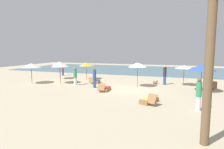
# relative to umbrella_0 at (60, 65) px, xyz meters

# --- Properties ---
(ground_plane) EXTENTS (60.00, 60.00, 0.00)m
(ground_plane) POSITION_rel_umbrella_0_xyz_m (7.35, -0.48, -1.93)
(ground_plane) COLOR #BCAD8E
(ocean_water) EXTENTS (48.00, 16.00, 0.06)m
(ocean_water) POSITION_rel_umbrella_0_xyz_m (7.35, 16.52, -1.90)
(ocean_water) COLOR slate
(ocean_water) RESTS_ON ground_plane
(umbrella_0) EXTENTS (1.75, 1.75, 2.13)m
(umbrella_0) POSITION_rel_umbrella_0_xyz_m (0.00, 0.00, 0.00)
(umbrella_0) COLOR brown
(umbrella_0) RESTS_ON ground_plane
(umbrella_1) EXTENTS (1.71, 1.71, 2.28)m
(umbrella_1) POSITION_rel_umbrella_0_xyz_m (7.84, 0.75, 0.14)
(umbrella_1) COLOR brown
(umbrella_1) RESTS_ON ground_plane
(umbrella_2) EXTENTS (1.71, 1.71, 2.07)m
(umbrella_2) POSITION_rel_umbrella_0_xyz_m (-1.88, 2.64, -0.07)
(umbrella_2) COLOR brown
(umbrella_2) RESTS_ON ground_plane
(umbrella_3) EXTENTS (1.94, 1.94, 2.09)m
(umbrella_3) POSITION_rel_umbrella_0_xyz_m (-2.74, -1.02, -0.06)
(umbrella_3) COLOR olive
(umbrella_3) RESTS_ON ground_plane
(umbrella_4) EXTENTS (1.74, 1.74, 1.99)m
(umbrella_4) POSITION_rel_umbrella_0_xyz_m (11.88, 2.89, -0.11)
(umbrella_4) COLOR brown
(umbrella_4) RESTS_ON ground_plane
(umbrella_5) EXTENTS (1.73, 1.73, 1.97)m
(umbrella_5) POSITION_rel_umbrella_0_xyz_m (1.14, 3.59, -0.17)
(umbrella_5) COLOR brown
(umbrella_5) RESTS_ON ground_plane
(umbrella_6) EXTENTS (2.26, 2.26, 2.26)m
(umbrella_6) POSITION_rel_umbrella_0_xyz_m (13.17, 0.43, 0.08)
(umbrella_6) COLOR brown
(umbrella_6) RESTS_ON ground_plane
(lounger_0) EXTENTS (0.76, 1.73, 0.70)m
(lounger_0) POSITION_rel_umbrella_0_xyz_m (5.62, -1.76, -1.76)
(lounger_0) COLOR olive
(lounger_0) RESTS_ON ground_plane
(lounger_2) EXTENTS (1.17, 1.75, 0.73)m
(lounger_2) POSITION_rel_umbrella_0_xyz_m (9.75, -4.36, -1.76)
(lounger_2) COLOR olive
(lounger_2) RESTS_ON ground_plane
(lounger_3) EXTENTS (0.99, 1.80, 0.67)m
(lounger_3) POSITION_rel_umbrella_0_xyz_m (3.30, 1.49, -1.76)
(lounger_3) COLOR olive
(lounger_3) RESTS_ON ground_plane
(lounger_4) EXTENTS (0.89, 1.72, 0.74)m
(lounger_4) POSITION_rel_umbrella_0_xyz_m (14.17, 2.36, -1.76)
(lounger_4) COLOR olive
(lounger_4) RESTS_ON ground_plane
(person_0) EXTENTS (0.33, 0.33, 1.87)m
(person_0) POSITION_rel_umbrella_0_xyz_m (12.59, -5.00, -0.97)
(person_0) COLOR white
(person_0) RESTS_ON ground_plane
(person_1) EXTENTS (0.44, 0.44, 1.73)m
(person_1) POSITION_rel_umbrella_0_xyz_m (-3.45, 5.55, -1.05)
(person_1) COLOR #2D4C8C
(person_1) RESTS_ON ground_plane
(person_2) EXTENTS (0.48, 0.48, 1.76)m
(person_2) POSITION_rel_umbrella_0_xyz_m (1.93, -0.36, -1.05)
(person_2) COLOR white
(person_2) RESTS_ON ground_plane
(person_3) EXTENTS (0.43, 0.43, 1.94)m
(person_3) POSITION_rel_umbrella_0_xyz_m (10.11, 2.92, -0.93)
(person_3) COLOR #2D4C8C
(person_3) RESTS_ON ground_plane
(person_4) EXTENTS (0.38, 0.38, 1.78)m
(person_4) POSITION_rel_umbrella_0_xyz_m (4.21, -0.82, -1.03)
(person_4) COLOR #2D4C8C
(person_4) RESTS_ON ground_plane
(dog) EXTENTS (0.66, 0.72, 0.35)m
(dog) POSITION_rel_umbrella_0_xyz_m (9.19, 2.99, -1.75)
(dog) COLOR olive
(dog) RESTS_ON ground_plane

